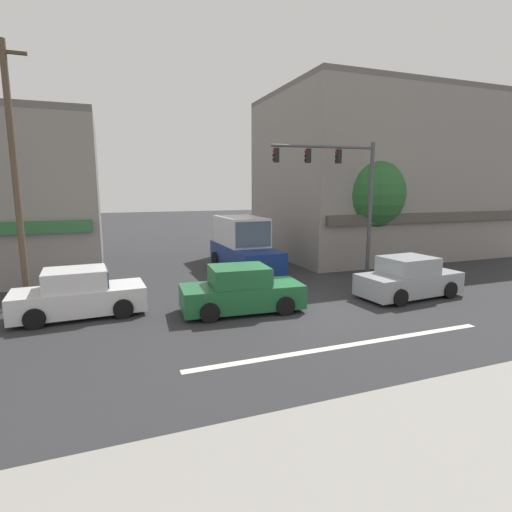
{
  "coord_description": "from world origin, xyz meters",
  "views": [
    {
      "loc": [
        -5.92,
        -12.14,
        4.2
      ],
      "look_at": [
        -0.55,
        2.0,
        1.6
      ],
      "focal_mm": 28.0,
      "sensor_mm": 36.0,
      "label": 1
    }
  ],
  "objects_px": {
    "traffic_light_mast": "(345,185)",
    "sedan_approaching_near": "(241,291)",
    "box_truck_parked_curbside": "(243,247)",
    "sedan_crossing_center": "(409,279)",
    "utility_pole_near_left": "(15,175)",
    "sedan_waiting_far": "(79,295)",
    "utility_pole_far_right": "(330,188)",
    "street_tree": "(366,194)"
  },
  "relations": [
    {
      "from": "street_tree",
      "to": "utility_pole_near_left",
      "type": "distance_m",
      "value": 16.12
    },
    {
      "from": "utility_pole_near_left",
      "to": "sedan_approaching_near",
      "type": "relative_size",
      "value": 2.13
    },
    {
      "from": "utility_pole_far_right",
      "to": "sedan_approaching_near",
      "type": "xyz_separation_m",
      "value": [
        -9.15,
        -9.56,
        -3.49
      ]
    },
    {
      "from": "sedan_waiting_far",
      "to": "traffic_light_mast",
      "type": "bearing_deg",
      "value": 8.12
    },
    {
      "from": "traffic_light_mast",
      "to": "sedan_crossing_center",
      "type": "bearing_deg",
      "value": -78.98
    },
    {
      "from": "utility_pole_near_left",
      "to": "sedan_waiting_far",
      "type": "distance_m",
      "value": 4.71
    },
    {
      "from": "utility_pole_far_right",
      "to": "sedan_crossing_center",
      "type": "bearing_deg",
      "value": -103.85
    },
    {
      "from": "street_tree",
      "to": "traffic_light_mast",
      "type": "relative_size",
      "value": 0.95
    },
    {
      "from": "sedan_waiting_far",
      "to": "box_truck_parked_curbside",
      "type": "bearing_deg",
      "value": 32.62
    },
    {
      "from": "utility_pole_near_left",
      "to": "sedan_approaching_near",
      "type": "xyz_separation_m",
      "value": [
        6.98,
        -3.32,
        -3.92
      ]
    },
    {
      "from": "box_truck_parked_curbside",
      "to": "sedan_crossing_center",
      "type": "relative_size",
      "value": 1.34
    },
    {
      "from": "utility_pole_near_left",
      "to": "traffic_light_mast",
      "type": "height_order",
      "value": "utility_pole_near_left"
    },
    {
      "from": "box_truck_parked_curbside",
      "to": "traffic_light_mast",
      "type": "bearing_deg",
      "value": -39.59
    },
    {
      "from": "utility_pole_far_right",
      "to": "sedan_approaching_near",
      "type": "height_order",
      "value": "utility_pole_far_right"
    },
    {
      "from": "sedan_crossing_center",
      "to": "utility_pole_near_left",
      "type": "bearing_deg",
      "value": 164.17
    },
    {
      "from": "utility_pole_near_left",
      "to": "sedan_approaching_near",
      "type": "height_order",
      "value": "utility_pole_near_left"
    },
    {
      "from": "traffic_light_mast",
      "to": "box_truck_parked_curbside",
      "type": "distance_m",
      "value": 5.77
    },
    {
      "from": "street_tree",
      "to": "box_truck_parked_curbside",
      "type": "distance_m",
      "value": 7.28
    },
    {
      "from": "utility_pole_near_left",
      "to": "traffic_light_mast",
      "type": "bearing_deg",
      "value": -1.32
    },
    {
      "from": "street_tree",
      "to": "utility_pole_far_right",
      "type": "height_order",
      "value": "utility_pole_far_right"
    },
    {
      "from": "utility_pole_far_right",
      "to": "sedan_approaching_near",
      "type": "relative_size",
      "value": 1.92
    },
    {
      "from": "sedan_approaching_near",
      "to": "street_tree",
      "type": "bearing_deg",
      "value": 31.71
    },
    {
      "from": "street_tree",
      "to": "utility_pole_near_left",
      "type": "bearing_deg",
      "value": -172.08
    },
    {
      "from": "box_truck_parked_curbside",
      "to": "sedan_waiting_far",
      "type": "xyz_separation_m",
      "value": [
        -7.35,
        -4.71,
        -0.54
      ]
    },
    {
      "from": "traffic_light_mast",
      "to": "sedan_approaching_near",
      "type": "bearing_deg",
      "value": -153.12
    },
    {
      "from": "box_truck_parked_curbside",
      "to": "utility_pole_near_left",
      "type": "bearing_deg",
      "value": -162.92
    },
    {
      "from": "sedan_crossing_center",
      "to": "utility_pole_far_right",
      "type": "bearing_deg",
      "value": 76.15
    },
    {
      "from": "street_tree",
      "to": "utility_pole_near_left",
      "type": "xyz_separation_m",
      "value": [
        -15.95,
        -2.22,
        0.78
      ]
    },
    {
      "from": "utility_pole_far_right",
      "to": "box_truck_parked_curbside",
      "type": "relative_size",
      "value": 1.44
    },
    {
      "from": "sedan_crossing_center",
      "to": "sedan_waiting_far",
      "type": "bearing_deg",
      "value": 170.48
    },
    {
      "from": "utility_pole_far_right",
      "to": "sedan_waiting_far",
      "type": "relative_size",
      "value": 1.94
    },
    {
      "from": "street_tree",
      "to": "traffic_light_mast",
      "type": "height_order",
      "value": "traffic_light_mast"
    },
    {
      "from": "utility_pole_far_right",
      "to": "sedan_crossing_center",
      "type": "relative_size",
      "value": 1.92
    },
    {
      "from": "street_tree",
      "to": "box_truck_parked_curbside",
      "type": "bearing_deg",
      "value": 174.92
    },
    {
      "from": "box_truck_parked_curbside",
      "to": "sedan_approaching_near",
      "type": "xyz_separation_m",
      "value": [
        -2.19,
        -6.14,
        -0.54
      ]
    },
    {
      "from": "traffic_light_mast",
      "to": "sedan_waiting_far",
      "type": "relative_size",
      "value": 1.49
    },
    {
      "from": "street_tree",
      "to": "sedan_waiting_far",
      "type": "distance_m",
      "value": 15.04
    },
    {
      "from": "street_tree",
      "to": "utility_pole_far_right",
      "type": "relative_size",
      "value": 0.73
    },
    {
      "from": "sedan_approaching_near",
      "to": "sedan_waiting_far",
      "type": "xyz_separation_m",
      "value": [
        -5.16,
        1.44,
        0.0
      ]
    },
    {
      "from": "street_tree",
      "to": "sedan_approaching_near",
      "type": "relative_size",
      "value": 1.4
    },
    {
      "from": "sedan_waiting_far",
      "to": "utility_pole_far_right",
      "type": "bearing_deg",
      "value": 29.58
    },
    {
      "from": "traffic_light_mast",
      "to": "sedan_approaching_near",
      "type": "distance_m",
      "value": 7.59
    }
  ]
}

